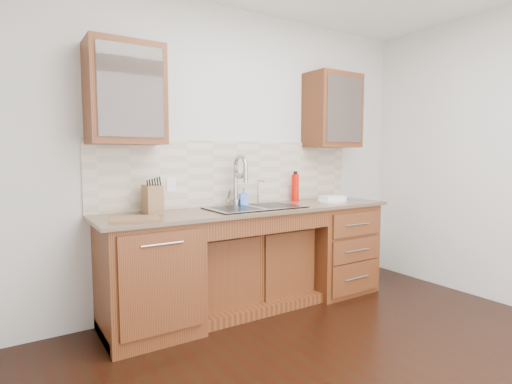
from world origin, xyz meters
TOP-DOWN VIEW (x-y plane):
  - wall_back at (0.00, 1.80)m, footprint 4.00×0.10m
  - base_cabinet_left at (-0.95, 1.44)m, footprint 0.70×0.62m
  - base_cabinet_center at (0.00, 1.53)m, footprint 1.20×0.44m
  - base_cabinet_right at (0.95, 1.44)m, footprint 0.70×0.62m
  - countertop at (0.00, 1.43)m, footprint 2.70×0.65m
  - backsplash at (0.00, 1.74)m, footprint 2.70×0.02m
  - sink at (0.00, 1.41)m, footprint 0.84×0.46m
  - faucet at (-0.07, 1.64)m, footprint 0.04×0.04m
  - filter_tap at (0.18, 1.65)m, footprint 0.02×0.02m
  - upper_cabinet_left at (-1.05, 1.58)m, footprint 0.55×0.34m
  - upper_cabinet_right at (1.05, 1.58)m, footprint 0.55×0.34m
  - outlet_left at (-0.65, 1.73)m, footprint 0.08×0.01m
  - outlet_right at (0.65, 1.73)m, footprint 0.08×0.01m
  - soap_bottle at (-0.01, 1.60)m, footprint 0.09×0.09m
  - water_bottle at (0.63, 1.65)m, footprint 0.09×0.09m
  - plate at (0.88, 1.38)m, footprint 0.32×0.32m
  - dish_towel at (0.93, 1.44)m, footprint 0.24×0.19m
  - knife_block at (-0.87, 1.56)m, footprint 0.13×0.21m
  - cutting_board at (-1.08, 1.32)m, footprint 0.39×0.32m
  - cup_left_a at (-1.12, 1.58)m, footprint 0.16×0.16m
  - cup_left_b at (-0.96, 1.58)m, footprint 0.14×0.14m
  - cup_right_a at (0.93, 1.58)m, footprint 0.15×0.15m
  - cup_right_b at (1.12, 1.58)m, footprint 0.12×0.12m

SIDE VIEW (x-z plane):
  - base_cabinet_center at x=0.00m, z-range 0.00..0.70m
  - base_cabinet_left at x=-0.95m, z-range 0.00..0.88m
  - base_cabinet_right at x=0.95m, z-range 0.00..0.88m
  - sink at x=0.00m, z-range 0.73..0.92m
  - countertop at x=0.00m, z-range 0.88..0.91m
  - cutting_board at x=-1.08m, z-range 0.91..0.93m
  - plate at x=0.88m, z-range 0.91..0.93m
  - dish_towel at x=0.93m, z-range 0.93..0.96m
  - soap_bottle at x=-0.01m, z-range 0.91..1.07m
  - knife_block at x=-0.87m, z-range 0.91..1.13m
  - filter_tap at x=0.18m, z-range 0.91..1.15m
  - water_bottle at x=0.63m, z-range 0.91..1.18m
  - faucet at x=-0.07m, z-range 0.91..1.31m
  - outlet_left at x=-0.65m, z-range 1.06..1.18m
  - outlet_right at x=0.65m, z-range 1.06..1.18m
  - backsplash at x=0.00m, z-range 0.91..1.50m
  - wall_back at x=0.00m, z-range 0.00..2.70m
  - cup_right_b at x=1.12m, z-range 1.72..1.82m
  - cup_left_b at x=-0.96m, z-range 1.72..1.83m
  - cup_left_a at x=-1.12m, z-range 1.72..1.83m
  - cup_right_a at x=0.93m, z-range 1.72..1.83m
  - upper_cabinet_left at x=-1.05m, z-range 1.45..2.20m
  - upper_cabinet_right at x=1.05m, z-range 1.45..2.20m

